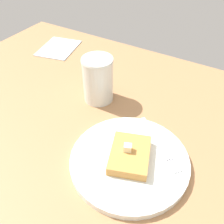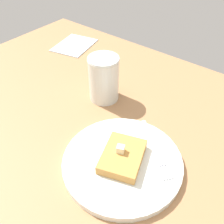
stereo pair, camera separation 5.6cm
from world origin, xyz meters
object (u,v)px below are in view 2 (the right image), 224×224
Objects in this scene: syrup_jar at (104,80)px; napkin at (74,45)px; plate at (122,162)px; fork at (156,151)px.

syrup_jar is 0.81× the size of napkin.
plate is at bearing -34.82° from napkin.
syrup_jar reaches higher than fork.
syrup_jar is at bearing 157.76° from fork.
syrup_jar is (-16.99, 14.68, 4.71)cm from plate.
syrup_jar is 32.52cm from napkin.
napkin is (-44.58, 31.00, -0.75)cm from plate.
fork is at bearing -22.24° from syrup_jar.
napkin is at bearing 152.87° from fork.
syrup_jar is at bearing 139.18° from plate.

